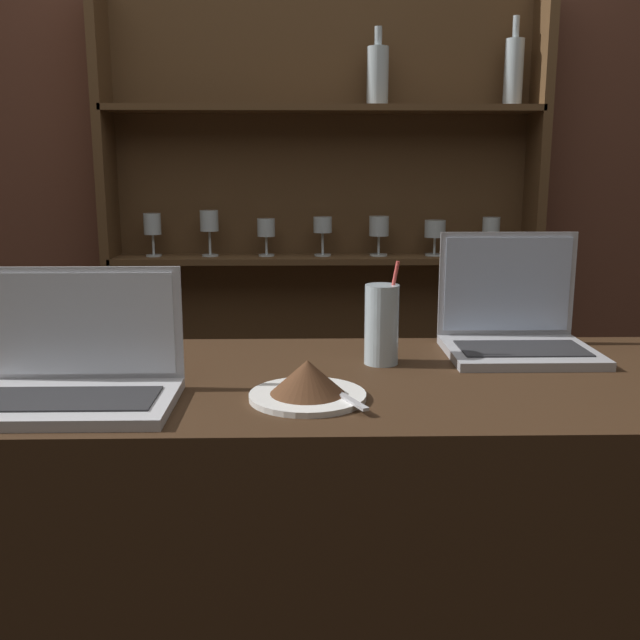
% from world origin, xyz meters
% --- Properties ---
extents(bar_counter, '(2.14, 0.60, 0.98)m').
position_xyz_m(bar_counter, '(0.00, 0.30, 0.49)').
color(bar_counter, '#382314').
rests_on(bar_counter, ground_plane).
extents(back_wall, '(7.00, 0.06, 2.70)m').
position_xyz_m(back_wall, '(0.00, 1.53, 1.35)').
color(back_wall, brown).
rests_on(back_wall, ground_plane).
extents(back_shelf, '(1.42, 0.18, 1.92)m').
position_xyz_m(back_shelf, '(0.10, 1.45, 1.00)').
color(back_shelf, brown).
rests_on(back_shelf, ground_plane).
extents(laptop_near, '(0.34, 0.22, 0.21)m').
position_xyz_m(laptop_near, '(-0.34, 0.17, 1.02)').
color(laptop_near, silver).
rests_on(laptop_near, bar_counter).
extents(laptop_far, '(0.29, 0.24, 0.24)m').
position_xyz_m(laptop_far, '(0.47, 0.48, 1.03)').
color(laptop_far, '#ADADB2').
rests_on(laptop_far, bar_counter).
extents(cake_plate, '(0.19, 0.19, 0.07)m').
position_xyz_m(cake_plate, '(0.04, 0.17, 1.00)').
color(cake_plate, white).
rests_on(cake_plate, bar_counter).
extents(water_glass, '(0.07, 0.07, 0.20)m').
position_xyz_m(water_glass, '(0.18, 0.39, 1.05)').
color(water_glass, silver).
rests_on(water_glass, bar_counter).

